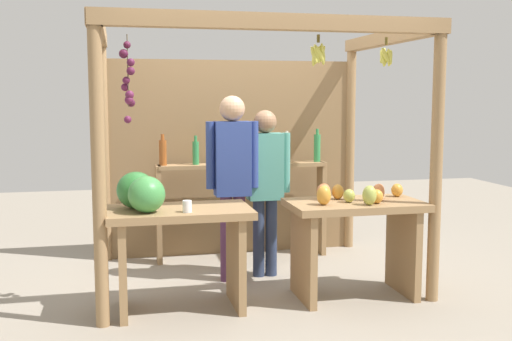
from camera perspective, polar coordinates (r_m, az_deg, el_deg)
ground_plane at (r=5.84m, az=-0.42°, el=-9.90°), size 12.00×12.00×0.00m
market_stall at (r=6.01m, az=-1.29°, el=3.70°), size 2.78×2.02×2.30m
fruit_counter_left at (r=4.86m, az=-8.23°, el=-4.96°), size 1.12×0.64×1.10m
fruit_counter_right at (r=5.24m, az=9.15°, el=-5.15°), size 1.12×0.64×0.98m
bottle_shelf_unit at (r=6.37m, az=-1.25°, el=-1.28°), size 1.78×0.22×1.35m
vendor_man at (r=5.56m, az=-2.20°, el=0.03°), size 0.48×0.23×1.69m
vendor_woman at (r=5.72m, az=0.85°, el=-0.70°), size 0.48×0.21×1.56m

